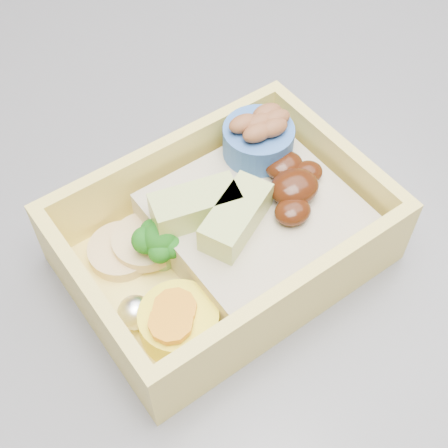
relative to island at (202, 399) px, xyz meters
name	(u,v)px	position (x,y,z in m)	size (l,w,h in m)	color
ground	(187,443)	(0.00, 0.10, -0.46)	(3.50, 3.50, 0.00)	silver
island	(202,399)	(0.00, 0.00, 0.00)	(1.24, 0.84, 0.92)	brown
bento_box	(230,229)	(0.00, -0.08, 0.48)	(0.22, 0.17, 0.07)	#F6DD65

